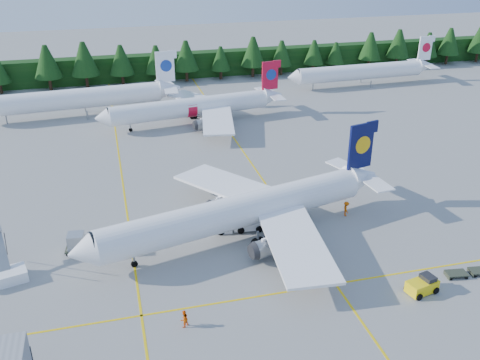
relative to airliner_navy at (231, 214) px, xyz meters
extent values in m
plane|color=gray|center=(2.40, -5.27, -3.42)|extent=(320.00, 320.00, 0.00)
cube|color=yellow|center=(-11.60, 14.73, -3.42)|extent=(0.25, 120.00, 0.01)
cube|color=yellow|center=(8.40, 14.73, -3.42)|extent=(0.25, 120.00, 0.01)
cube|color=yellow|center=(2.40, -11.27, -3.42)|extent=(80.00, 0.25, 0.01)
cube|color=black|center=(2.40, 76.73, -0.42)|extent=(220.00, 4.00, 6.00)
cylinder|color=white|center=(0.62, 0.15, 0.08)|extent=(33.07, 11.68, 3.89)
cone|color=white|center=(-16.77, -4.12, 0.08)|extent=(3.58, 4.43, 3.89)
cube|color=#080D3C|center=(18.11, 4.45, 4.95)|extent=(3.67, 1.21, 6.03)
cube|color=white|center=(1.48, 8.88, -0.50)|extent=(12.66, 15.48, 1.10)
cylinder|color=gray|center=(0.22, 5.87, -1.87)|extent=(3.70, 2.78, 2.04)
cube|color=white|center=(5.43, -7.18, -0.50)|extent=(6.89, 14.98, 1.10)
cylinder|color=gray|center=(2.92, -5.10, -1.87)|extent=(3.70, 2.78, 2.04)
cylinder|color=gray|center=(-11.59, -2.85, -2.60)|extent=(0.23, 0.23, 1.65)
cylinder|color=white|center=(2.41, 42.18, -0.24)|extent=(30.26, 7.66, 3.54)
cone|color=white|center=(-13.70, 39.93, -0.24)|extent=(2.94, 3.84, 3.54)
cube|color=red|center=(18.60, 44.45, 4.18)|extent=(3.37, 0.77, 5.48)
cube|color=white|center=(3.99, 49.99, -0.77)|extent=(10.57, 14.24, 1.00)
cylinder|color=gray|center=(2.57, 47.38, -2.01)|extent=(3.23, 2.25, 1.86)
cube|color=white|center=(6.07, 35.11, -0.77)|extent=(7.53, 13.98, 1.00)
cylinder|color=gray|center=(3.99, 37.23, -2.01)|extent=(3.23, 2.25, 1.86)
cylinder|color=gray|center=(-8.91, 40.60, -2.67)|extent=(0.21, 0.21, 1.50)
cylinder|color=white|center=(-18.62, 51.89, 0.10)|extent=(33.50, 6.51, 3.92)
cube|color=white|center=(-0.56, 53.31, 5.00)|extent=(3.74, 0.63, 6.07)
cylinder|color=gray|center=(-31.23, 50.90, -2.64)|extent=(0.23, 0.23, 1.57)
cylinder|color=white|center=(44.95, 58.54, -0.18)|extent=(30.74, 4.76, 3.60)
cone|color=white|center=(28.39, 57.92, -0.18)|extent=(2.66, 3.70, 3.60)
cube|color=white|center=(61.60, 59.17, 4.32)|extent=(3.43, 0.44, 5.58)
cylinder|color=gray|center=(33.33, 58.10, -2.70)|extent=(0.22, 0.22, 1.44)
cube|color=white|center=(-24.99, -2.33, -2.82)|extent=(5.08, 3.52, 1.21)
cube|color=white|center=(-0.47, 2.30, -2.35)|extent=(2.24, 2.24, 2.14)
cube|color=black|center=(-0.47, 2.30, -1.85)|extent=(1.92, 2.11, 0.92)
cube|color=white|center=(2.56, 1.98, -1.90)|extent=(3.88, 2.61, 2.65)
cube|color=yellow|center=(16.28, -14.72, -2.69)|extent=(3.45, 2.35, 1.24)
cube|color=black|center=(16.93, -14.57, -1.91)|extent=(1.42, 1.68, 0.56)
cube|color=#333929|center=(21.36, -13.26, -3.01)|extent=(2.36, 1.66, 0.13)
cube|color=#333929|center=(24.09, -13.46, -3.01)|extent=(2.36, 1.66, 0.13)
cube|color=#333929|center=(-17.67, 1.79, -2.97)|extent=(2.72, 2.21, 0.16)
cube|color=#ADB0B2|center=(-17.67, 1.79, -1.99)|extent=(1.95, 1.90, 1.78)
cube|color=#333929|center=(-14.54, 0.88, -2.97)|extent=(2.72, 2.21, 0.16)
cube|color=#ADB0B2|center=(-14.54, 0.88, -1.99)|extent=(1.95, 1.90, 1.78)
imported|color=#F26005|center=(6.13, -11.10, -2.49)|extent=(0.76, 0.58, 1.88)
imported|color=#FA5705|center=(-7.87, -13.80, -2.55)|extent=(1.08, 1.04, 1.76)
imported|color=#E25604|center=(15.59, 1.90, -2.43)|extent=(0.68, 0.90, 1.98)
camera|label=1|loc=(-12.66, -52.88, 30.16)|focal=40.00mm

